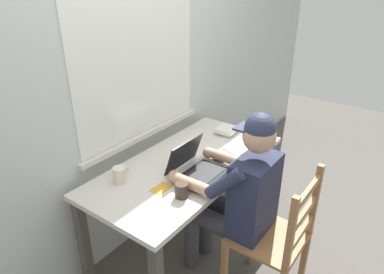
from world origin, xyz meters
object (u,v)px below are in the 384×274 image
(desk, at_px, (188,174))
(coffee_mug_dark, at_px, (182,190))
(landscape_photo_print, at_px, (161,188))
(computer_mouse, at_px, (219,158))
(coffee_mug_white, at_px, (120,175))
(wooden_chair, at_px, (276,240))
(book_stack_main, at_px, (226,130))
(laptop, at_px, (195,166))
(seated_person, at_px, (238,193))

(desk, distance_m, coffee_mug_dark, 0.43)
(coffee_mug_dark, bearing_deg, desk, 31.78)
(landscape_photo_print, bearing_deg, computer_mouse, -9.19)
(desk, xyz_separation_m, coffee_mug_white, (-0.45, 0.20, 0.15))
(wooden_chair, distance_m, coffee_mug_dark, 0.66)
(wooden_chair, bearing_deg, desk, 84.91)
(coffee_mug_white, distance_m, book_stack_main, 1.03)
(desk, bearing_deg, laptop, -124.38)
(coffee_mug_white, relative_size, landscape_photo_print, 0.92)
(wooden_chair, xyz_separation_m, coffee_mug_white, (-0.39, 0.92, 0.32))
(laptop, distance_m, coffee_mug_white, 0.49)
(wooden_chair, bearing_deg, laptop, 92.13)
(laptop, height_order, coffee_mug_dark, laptop)
(desk, height_order, landscape_photo_print, landscape_photo_print)
(laptop, bearing_deg, coffee_mug_dark, -161.33)
(laptop, bearing_deg, book_stack_main, 13.48)
(wooden_chair, distance_m, book_stack_main, 1.03)
(wooden_chair, bearing_deg, landscape_photo_print, 113.75)
(seated_person, relative_size, computer_mouse, 12.64)
(seated_person, xyz_separation_m, book_stack_main, (0.63, 0.47, 0.07))
(desk, height_order, seated_person, seated_person)
(computer_mouse, relative_size, book_stack_main, 0.56)
(book_stack_main, bearing_deg, coffee_mug_dark, -165.03)
(seated_person, bearing_deg, laptop, 94.04)
(book_stack_main, height_order, landscape_photo_print, book_stack_main)
(coffee_mug_dark, bearing_deg, wooden_chair, -61.12)
(book_stack_main, bearing_deg, desk, -176.89)
(wooden_chair, xyz_separation_m, book_stack_main, (0.63, 0.75, 0.29))
(seated_person, bearing_deg, coffee_mug_white, 121.17)
(desk, relative_size, landscape_photo_print, 11.63)
(seated_person, height_order, computer_mouse, seated_person)
(seated_person, height_order, wooden_chair, seated_person)
(seated_person, distance_m, wooden_chair, 0.36)
(desk, relative_size, wooden_chair, 1.58)
(laptop, xyz_separation_m, computer_mouse, (0.25, -0.03, -0.04))
(seated_person, relative_size, laptop, 3.83)
(book_stack_main, bearing_deg, computer_mouse, -155.73)
(computer_mouse, relative_size, landscape_photo_print, 0.77)
(coffee_mug_dark, bearing_deg, computer_mouse, 6.78)
(coffee_mug_white, bearing_deg, desk, -23.79)
(coffee_mug_dark, relative_size, book_stack_main, 0.65)
(desk, height_order, laptop, laptop)
(coffee_mug_white, bearing_deg, laptop, -41.74)
(computer_mouse, bearing_deg, book_stack_main, 24.27)
(computer_mouse, xyz_separation_m, coffee_mug_dark, (-0.50, -0.06, 0.03))
(book_stack_main, xyz_separation_m, landscape_photo_print, (-0.92, -0.09, -0.03))
(seated_person, bearing_deg, book_stack_main, 36.62)
(wooden_chair, xyz_separation_m, coffee_mug_dark, (-0.28, 0.51, 0.31))
(desk, relative_size, seated_person, 1.20)
(desk, distance_m, seated_person, 0.45)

